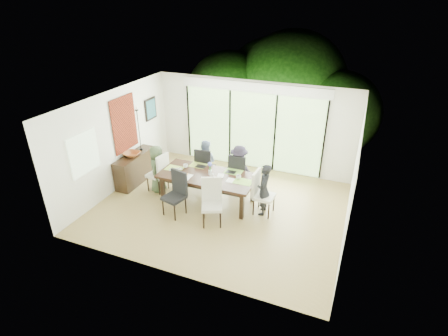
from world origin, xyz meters
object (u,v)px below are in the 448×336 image
at_px(chair_left_end, 157,172).
at_px(chair_far_right, 239,171).
at_px(sideboard, 136,168).
at_px(chair_near_left, 174,194).
at_px(person_far_right, 239,169).
at_px(chair_right_end, 264,193).
at_px(person_far_left, 205,162).
at_px(person_right_end, 264,190).
at_px(cup_a, 186,166).
at_px(table_top, 208,176).
at_px(person_left_end, 157,169).
at_px(vase, 210,172).
at_px(chair_far_left, 206,165).
at_px(laptop, 176,170).
at_px(cup_c, 239,177).
at_px(chair_near_right, 212,203).
at_px(cup_b, 211,176).
at_px(bowl, 132,154).

bearing_deg(chair_left_end, chair_far_right, 119.81).
distance_m(chair_far_right, sideboard, 2.97).
bearing_deg(chair_near_left, person_far_right, 72.73).
xyz_separation_m(chair_right_end, person_far_left, (-1.95, 0.83, 0.10)).
distance_m(chair_right_end, person_far_right, 1.27).
distance_m(chair_near_left, person_right_end, 2.16).
bearing_deg(cup_a, chair_right_end, -3.90).
bearing_deg(table_top, person_left_end, 180.00).
relative_size(person_far_left, vase, 10.75).
distance_m(chair_right_end, chair_far_left, 2.13).
relative_size(person_far_right, laptop, 3.91).
relative_size(chair_near_left, cup_c, 8.87).
xyz_separation_m(chair_left_end, chair_near_left, (1.00, -0.87, 0.00)).
height_order(chair_far_left, cup_a, chair_far_left).
bearing_deg(table_top, chair_near_right, -60.11).
height_order(vase, sideboard, vase).
bearing_deg(chair_near_left, person_left_end, 152.83).
xyz_separation_m(chair_far_left, chair_far_right, (1.00, 0.00, 0.00)).
relative_size(chair_far_right, sideboard, 0.75).
xyz_separation_m(person_left_end, vase, (1.53, 0.05, 0.17)).
height_order(chair_far_left, vase, chair_far_left).
relative_size(chair_right_end, chair_near_right, 1.00).
height_order(person_far_right, cup_b, person_far_right).
xyz_separation_m(person_far_left, person_far_right, (1.00, -0.00, 0.00)).
height_order(chair_near_left, sideboard, chair_near_left).
distance_m(chair_right_end, cup_c, 0.75).
xyz_separation_m(chair_near_left, cup_c, (1.30, 0.97, 0.25)).
distance_m(person_left_end, laptop, 0.65).
height_order(chair_near_left, cup_b, chair_near_left).
relative_size(table_top, laptop, 7.27).
distance_m(chair_near_left, chair_near_right, 1.00).
xyz_separation_m(person_left_end, person_right_end, (2.96, 0.00, 0.00)).
xyz_separation_m(chair_near_right, person_far_left, (-0.95, 1.70, 0.10)).
bearing_deg(chair_near_right, person_right_end, 17.74).
xyz_separation_m(chair_left_end, sideboard, (-0.84, 0.20, -0.14)).
bearing_deg(cup_b, chair_near_left, -130.17).
height_order(chair_near_right, person_far_left, person_far_left).
bearing_deg(sideboard, laptop, -11.55).
bearing_deg(table_top, bowl, 177.43).
relative_size(table_top, person_left_end, 1.86).
xyz_separation_m(chair_left_end, cup_c, (2.30, 0.10, 0.25)).
relative_size(chair_near_right, person_far_left, 0.85).
bearing_deg(chair_far_right, person_far_right, 88.61).
distance_m(chair_near_right, laptop, 1.57).
bearing_deg(person_right_end, person_left_end, -96.63).
distance_m(chair_far_left, person_left_end, 1.34).
bearing_deg(person_far_left, bowl, 17.71).
height_order(table_top, chair_near_left, chair_near_left).
bearing_deg(chair_right_end, chair_near_left, 116.95).
relative_size(laptop, cup_b, 3.30).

